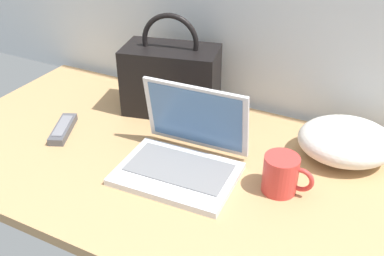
{
  "coord_description": "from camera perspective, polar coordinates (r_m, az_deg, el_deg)",
  "views": [
    {
      "loc": [
        0.43,
        -0.87,
        0.74
      ],
      "look_at": [
        -0.01,
        0.0,
        0.15
      ],
      "focal_mm": 40.86,
      "sensor_mm": 36.0,
      "label": 1
    }
  ],
  "objects": [
    {
      "name": "remote_control_near",
      "position": [
        1.4,
        -16.48,
        -0.11
      ],
      "size": [
        0.11,
        0.16,
        0.02
      ],
      "color": "#4C4C51",
      "rests_on": "desk"
    },
    {
      "name": "cushion",
      "position": [
        1.28,
        19.45,
        -1.61
      ],
      "size": [
        0.32,
        0.3,
        0.11
      ],
      "primitive_type": "ellipsoid",
      "rotation": [
        0.0,
        0.0,
        0.34
      ],
      "color": "silver",
      "rests_on": "desk"
    },
    {
      "name": "laptop",
      "position": [
        1.17,
        -1.12,
        -3.36
      ],
      "size": [
        0.32,
        0.27,
        0.22
      ],
      "color": "silver",
      "rests_on": "desk"
    },
    {
      "name": "handbag",
      "position": [
        1.42,
        -2.74,
        6.47
      ],
      "size": [
        0.33,
        0.22,
        0.33
      ],
      "color": "black",
      "rests_on": "desk"
    },
    {
      "name": "desk",
      "position": [
        1.21,
        0.56,
        -5.61
      ],
      "size": [
        1.6,
        0.76,
        0.03
      ],
      "color": "tan",
      "rests_on": "ground"
    },
    {
      "name": "coffee_mug",
      "position": [
        1.11,
        11.63,
        -5.9
      ],
      "size": [
        0.13,
        0.09,
        0.1
      ],
      "color": "red",
      "rests_on": "desk"
    }
  ]
}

